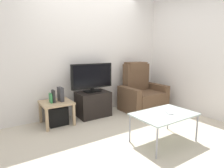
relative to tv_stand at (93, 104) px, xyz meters
name	(u,v)px	position (x,y,z in m)	size (l,w,h in m)	color
ground_plane	(118,129)	(0.06, -0.84, -0.26)	(6.40, 6.40, 0.00)	beige
wall_back	(88,53)	(0.06, 0.29, 1.04)	(6.40, 0.06, 2.60)	silver
wall_side	(190,53)	(1.94, -0.84, 1.04)	(0.06, 4.48, 2.60)	silver
tv_stand	(93,104)	(0.00, 0.00, 0.00)	(0.65, 0.47, 0.51)	black
television	(92,77)	(0.00, 0.02, 0.56)	(0.90, 0.20, 0.58)	black
recliner_armchair	(141,93)	(1.15, -0.20, 0.12)	(0.98, 0.78, 1.08)	brown
side_table	(56,105)	(-0.77, -0.03, 0.10)	(0.54, 0.54, 0.43)	tan
subwoofer_box	(57,115)	(-0.77, -0.03, -0.09)	(0.34, 0.34, 0.34)	black
book_leftmost	(51,98)	(-0.87, -0.05, 0.26)	(0.03, 0.12, 0.17)	#388C4C
book_middle	(53,96)	(-0.82, -0.05, 0.28)	(0.04, 0.11, 0.23)	#262626
game_console	(61,94)	(-0.68, -0.02, 0.30)	(0.07, 0.20, 0.26)	#333338
coffee_table	(164,115)	(0.35, -1.58, 0.16)	(0.90, 0.60, 0.44)	#B2C6C1
cell_phone	(169,113)	(0.42, -1.62, 0.19)	(0.07, 0.15, 0.01)	#B7B7BC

